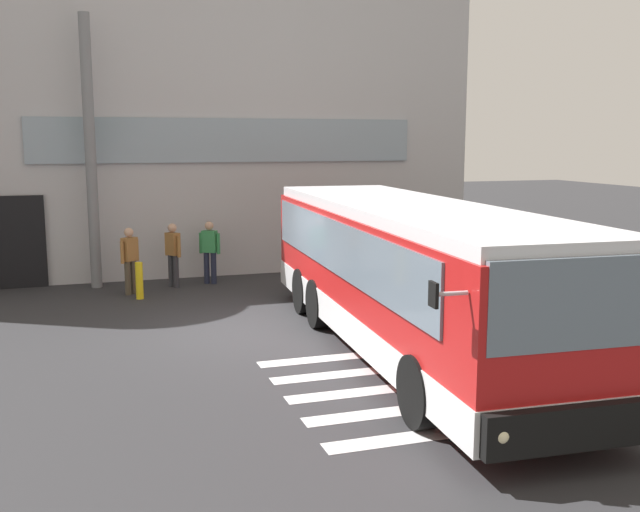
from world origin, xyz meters
TOP-DOWN VIEW (x-y plane):
  - ground_plane at (0.00, 0.00)m, footprint 80.00×90.00m
  - bay_paint_stripes at (2.00, -4.20)m, footprint 4.40×3.96m
  - terminal_building at (-0.67, 11.52)m, footprint 18.45×13.80m
  - entry_support_column at (-2.71, 5.40)m, footprint 0.28×0.28m
  - bus_main_foreground at (2.60, -2.40)m, footprint 3.59×10.75m
  - passenger_near_column at (-1.91, 4.22)m, footprint 0.46×0.42m
  - passenger_by_doorway at (-0.79, 4.81)m, footprint 0.39×0.52m
  - passenger_at_curb_edge at (0.22, 4.99)m, footprint 0.52×0.49m
  - safety_bollard_yellow at (-1.75, 3.60)m, footprint 0.18×0.18m

SIDE VIEW (x-z plane):
  - ground_plane at x=0.00m, z-range -0.02..0.00m
  - bay_paint_stripes at x=2.00m, z-range 0.00..0.01m
  - safety_bollard_yellow at x=-1.75m, z-range 0.00..0.90m
  - passenger_near_column at x=-1.91m, z-range 0.09..1.77m
  - passenger_by_doorway at x=-0.79m, z-range 0.09..1.77m
  - passenger_at_curb_edge at x=0.22m, z-range 0.13..1.80m
  - bus_main_foreground at x=2.60m, z-range -0.02..2.68m
  - entry_support_column at x=-2.71m, z-range 0.00..6.93m
  - terminal_building at x=-0.67m, z-range -0.01..8.55m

